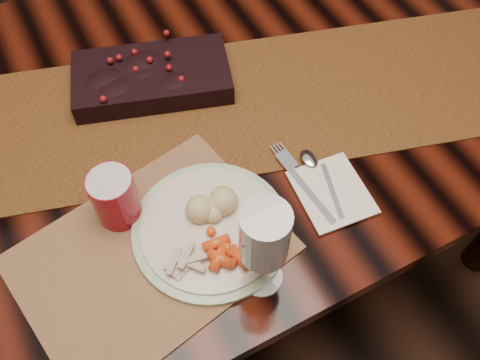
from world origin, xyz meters
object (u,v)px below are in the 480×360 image
turkey_shreds (184,265)px  wine_glass (263,250)px  napkin (332,192)px  baby_carrots (238,241)px  mashed_potatoes (213,204)px  red_cup (115,197)px  dining_table (185,204)px  centerpiece (151,75)px  placemat_main (151,254)px  dinner_plate (211,228)px

turkey_shreds → wine_glass: size_ratio=0.31×
turkey_shreds → napkin: 0.30m
turkey_shreds → napkin: bearing=2.9°
baby_carrots → mashed_potatoes: 0.08m
red_cup → dining_table: bearing=47.6°
centerpiece → wine_glass: (-0.01, -0.48, 0.07)m
placemat_main → centerpiece: bearing=55.7°
dinner_plate → baby_carrots: baby_carrots is taller
centerpiece → wine_glass: wine_glass is taller
centerpiece → placemat_main: 0.39m
turkey_shreds → red_cup: size_ratio=0.61×
centerpiece → wine_glass: bearing=-90.7°
centerpiece → turkey_shreds: size_ratio=4.95×
centerpiece → red_cup: bearing=-122.9°
dinner_plate → turkey_shreds: (-0.07, -0.05, 0.01)m
dining_table → mashed_potatoes: bearing=-95.4°
dining_table → baby_carrots: 0.53m
dinner_plate → red_cup: size_ratio=2.57×
placemat_main → wine_glass: 0.22m
dining_table → wine_glass: 0.63m
wine_glass → turkey_shreds: bearing=148.1°
napkin → baby_carrots: bearing=-169.4°
dining_table → napkin: 0.53m
dining_table → dinner_plate: bearing=-98.3°
napkin → wine_glass: (-0.19, -0.08, 0.10)m
mashed_potatoes → napkin: size_ratio=0.61×
dining_table → placemat_main: size_ratio=4.19×
centerpiece → dinner_plate: centerpiece is taller
placemat_main → turkey_shreds: turkey_shreds is taller
centerpiece → napkin: centerpiece is taller
dining_table → wine_glass: bearing=-90.8°
dining_table → placemat_main: 0.49m
napkin → red_cup: bearing=164.3°
placemat_main → mashed_potatoes: mashed_potatoes is taller
baby_carrots → centerpiece: bearing=87.9°
mashed_potatoes → centerpiece: bearing=85.8°
dinner_plate → napkin: dinner_plate is taller
placemat_main → mashed_potatoes: 0.13m
placemat_main → dinner_plate: bearing=-16.0°
red_cup → wine_glass: wine_glass is taller
mashed_potatoes → napkin: (0.21, -0.06, -0.04)m
dinner_plate → dining_table: bearing=81.7°
dining_table → baby_carrots: bearing=-92.6°
dining_table → turkey_shreds: size_ratio=27.84×
centerpiece → placemat_main: bearing=-113.1°
dining_table → red_cup: 0.50m
mashed_potatoes → wine_glass: bearing=-82.1°
dining_table → wine_glass: size_ratio=8.75×
mashed_potatoes → napkin: 0.22m
wine_glass → centerpiece: bearing=89.3°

